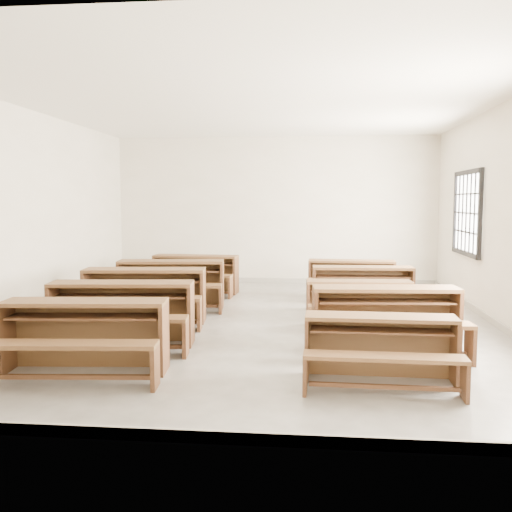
# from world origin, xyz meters

# --- Properties ---
(room) EXTENTS (8.50, 8.50, 3.20)m
(room) POSITION_xyz_m (0.09, 0.00, 2.14)
(room) COLOR gray
(room) RESTS_ON ground
(desk_set_0) EXTENTS (1.78, 1.03, 0.77)m
(desk_set_0) POSITION_xyz_m (-1.55, -2.65, 0.45)
(desk_set_0) COLOR brown
(desk_set_0) RESTS_ON ground
(desk_set_1) EXTENTS (1.86, 1.09, 0.80)m
(desk_set_1) POSITION_xyz_m (-1.54, -1.49, 0.46)
(desk_set_1) COLOR brown
(desk_set_1) RESTS_ON ground
(desk_set_2) EXTENTS (1.87, 1.10, 0.80)m
(desk_set_2) POSITION_xyz_m (-1.66, -0.15, 0.47)
(desk_set_2) COLOR brown
(desk_set_2) RESTS_ON ground
(desk_set_3) EXTENTS (1.87, 1.12, 0.80)m
(desk_set_3) POSITION_xyz_m (-1.56, 1.08, 0.47)
(desk_set_3) COLOR brown
(desk_set_3) RESTS_ON ground
(desk_set_4) EXTENTS (1.71, 0.96, 0.74)m
(desk_set_4) POSITION_xyz_m (-1.46, 2.61, 0.43)
(desk_set_4) COLOR brown
(desk_set_4) RESTS_ON ground
(desk_set_5) EXTENTS (1.51, 0.81, 0.67)m
(desk_set_5) POSITION_xyz_m (1.51, -2.65, 0.39)
(desk_set_5) COLOR brown
(desk_set_5) RESTS_ON ground
(desk_set_6) EXTENTS (1.79, 1.02, 0.78)m
(desk_set_6) POSITION_xyz_m (1.71, -1.46, 0.45)
(desk_set_6) COLOR brown
(desk_set_6) RESTS_ON ground
(desk_set_7) EXTENTS (1.53, 0.86, 0.67)m
(desk_set_7) POSITION_xyz_m (1.50, -0.15, 0.39)
(desk_set_7) COLOR brown
(desk_set_7) RESTS_ON ground
(desk_set_8) EXTENTS (1.66, 0.91, 0.73)m
(desk_set_8) POSITION_xyz_m (1.65, 1.07, 0.43)
(desk_set_8) COLOR brown
(desk_set_8) RESTS_ON ground
(desk_set_9) EXTENTS (1.62, 0.89, 0.71)m
(desk_set_9) POSITION_xyz_m (1.55, 2.28, 0.41)
(desk_set_9) COLOR brown
(desk_set_9) RESTS_ON ground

